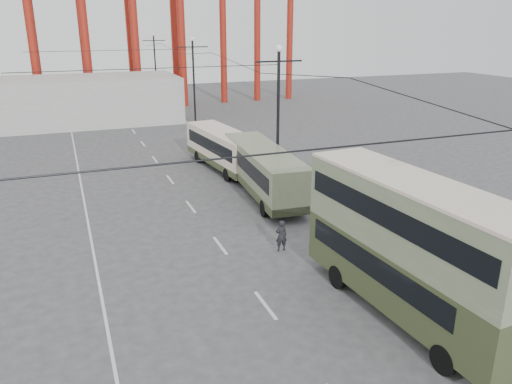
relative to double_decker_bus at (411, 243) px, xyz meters
name	(u,v)px	position (x,y,z in m)	size (l,w,h in m)	color
ground	(339,359)	(-3.67, -1.48, -3.00)	(160.00, 160.00, 0.00)	#434345
road_markings	(179,189)	(-4.53, 18.22, -3.00)	(12.52, 120.00, 0.01)	silver
lamp_post_mid	(278,118)	(1.93, 16.52, 1.67)	(3.20, 0.44, 9.32)	black
lamp_post_far	(194,83)	(1.93, 38.52, 1.67)	(3.20, 0.44, 9.32)	black
lamp_post_distant	(155,67)	(1.93, 60.52, 1.67)	(3.20, 0.44, 9.32)	black
fairground_shed	(77,100)	(-9.67, 45.52, -0.50)	(22.00, 10.00, 5.00)	#A5A6A0
double_decker_bus	(411,243)	(0.00, 0.00, 0.00)	(3.13, 10.12, 5.36)	#344022
single_decker_green	(264,169)	(0.31, 14.97, -1.28)	(3.34, 11.00, 3.06)	#6C7858
single_decker_cream	(223,148)	(-0.23, 21.76, -1.35)	(3.40, 9.66, 2.94)	beige
pedestrian	(281,236)	(-2.04, 6.90, -2.21)	(0.58, 0.38, 1.59)	black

